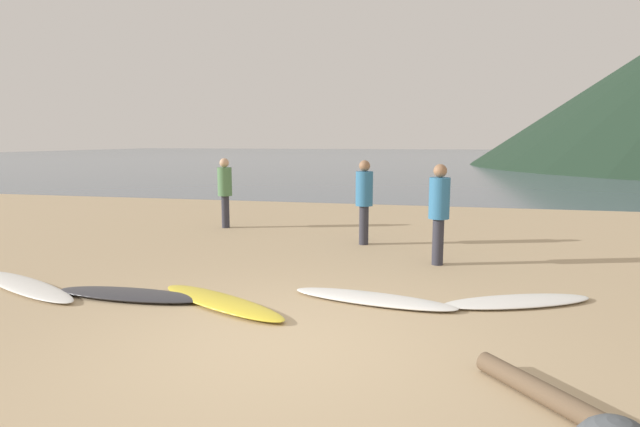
{
  "coord_description": "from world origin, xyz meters",
  "views": [
    {
      "loc": [
        1.49,
        -4.66,
        2.03
      ],
      "look_at": [
        -0.77,
        5.03,
        0.6
      ],
      "focal_mm": 28.79,
      "sensor_mm": 36.0,
      "label": 1
    }
  ],
  "objects": [
    {
      "name": "person_2",
      "position": [
        0.08,
        5.15,
        0.97
      ],
      "size": [
        0.33,
        0.33,
        1.65
      ],
      "rotation": [
        0.0,
        0.0,
        1.77
      ],
      "color": "#2D2D38",
      "rests_on": "ground"
    },
    {
      "name": "surfboard_3",
      "position": [
        0.72,
        1.58,
        0.04
      ],
      "size": [
        2.18,
        0.87,
        0.09
      ],
      "primitive_type": "ellipsoid",
      "rotation": [
        0.0,
        0.0,
        -0.18
      ],
      "color": "white",
      "rests_on": "ground"
    },
    {
      "name": "surfboard_1",
      "position": [
        -2.36,
        1.03,
        0.05
      ],
      "size": [
        2.08,
        0.52,
        0.09
      ],
      "primitive_type": "ellipsoid",
      "rotation": [
        0.0,
        0.0,
        -0.01
      ],
      "color": "#333338",
      "rests_on": "ground"
    },
    {
      "name": "person_0",
      "position": [
        -3.33,
        6.34,
        0.95
      ],
      "size": [
        0.33,
        0.33,
        1.62
      ],
      "rotation": [
        0.0,
        0.0,
        5.16
      ],
      "color": "#2D2D38",
      "rests_on": "ground"
    },
    {
      "name": "driftwood_log",
      "position": [
        2.57,
        -0.93,
        0.08
      ],
      "size": [
        1.41,
        1.71,
        0.17
      ],
      "primitive_type": "cylinder",
      "rotation": [
        0.0,
        1.57,
        -0.9
      ],
      "color": "brown",
      "rests_on": "ground"
    },
    {
      "name": "ground_plane",
      "position": [
        0.0,
        10.0,
        -0.1
      ],
      "size": [
        120.0,
        120.0,
        0.2
      ],
      "primitive_type": "cube",
      "color": "tan",
      "rests_on": "ground"
    },
    {
      "name": "ocean_water",
      "position": [
        0.0,
        61.47,
        0.0
      ],
      "size": [
        140.0,
        100.0,
        0.01
      ],
      "primitive_type": "cube",
      "color": "slate",
      "rests_on": "ground"
    },
    {
      "name": "surfboard_4",
      "position": [
        2.49,
        1.91,
        0.04
      ],
      "size": [
        2.01,
        1.26,
        0.07
      ],
      "primitive_type": "ellipsoid",
      "rotation": [
        0.0,
        0.0,
        0.41
      ],
      "color": "white",
      "rests_on": "ground"
    },
    {
      "name": "surfboard_2",
      "position": [
        -1.1,
        1.02,
        0.05
      ],
      "size": [
        2.15,
        1.42,
        0.09
      ],
      "primitive_type": "ellipsoid",
      "rotation": [
        0.0,
        0.0,
        -0.47
      ],
      "color": "yellow",
      "rests_on": "ground"
    },
    {
      "name": "surfboard_0",
      "position": [
        -4.02,
        1.08,
        0.04
      ],
      "size": [
        2.45,
        1.44,
        0.08
      ],
      "primitive_type": "ellipsoid",
      "rotation": [
        0.0,
        0.0,
        -0.42
      ],
      "color": "white",
      "rests_on": "ground"
    },
    {
      "name": "person_1",
      "position": [
        1.5,
        3.78,
        0.97
      ],
      "size": [
        0.33,
        0.33,
        1.65
      ],
      "rotation": [
        0.0,
        0.0,
        1.31
      ],
      "color": "#2D2D38",
      "rests_on": "ground"
    }
  ]
}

